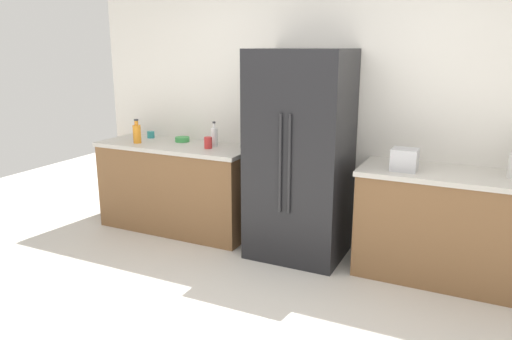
# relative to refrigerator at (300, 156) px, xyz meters

# --- Properties ---
(ground_plane) EXTENTS (9.75, 9.75, 0.00)m
(ground_plane) POSITION_rel_refrigerator_xyz_m (0.06, -1.40, -0.92)
(ground_plane) COLOR beige
(kitchen_back_panel) EXTENTS (4.87, 0.10, 3.07)m
(kitchen_back_panel) POSITION_rel_refrigerator_xyz_m (0.06, 0.41, 0.62)
(kitchen_back_panel) COLOR silver
(kitchen_back_panel) RESTS_ON ground_plane
(counter_left) EXTENTS (1.62, 0.62, 0.90)m
(counter_left) POSITION_rel_refrigerator_xyz_m (-1.35, 0.05, -0.47)
(counter_left) COLOR brown
(counter_left) RESTS_ON ground_plane
(counter_right) EXTENTS (1.61, 0.62, 0.90)m
(counter_right) POSITION_rel_refrigerator_xyz_m (1.35, 0.05, -0.47)
(counter_right) COLOR brown
(counter_right) RESTS_ON ground_plane
(refrigerator) EXTENTS (0.83, 0.70, 1.84)m
(refrigerator) POSITION_rel_refrigerator_xyz_m (0.00, 0.00, 0.00)
(refrigerator) COLOR black
(refrigerator) RESTS_ON ground_plane
(toaster) EXTENTS (0.20, 0.18, 0.17)m
(toaster) POSITION_rel_refrigerator_xyz_m (0.90, -0.04, 0.07)
(toaster) COLOR silver
(toaster) RESTS_ON counter_right
(bottle_a) EXTENTS (0.07, 0.07, 0.24)m
(bottle_a) POSITION_rel_refrigerator_xyz_m (-0.95, 0.14, 0.07)
(bottle_a) COLOR white
(bottle_a) RESTS_ON counter_left
(bottle_b) EXTENTS (0.08, 0.08, 0.24)m
(bottle_b) POSITION_rel_refrigerator_xyz_m (-1.74, -0.07, 0.08)
(bottle_b) COLOR orange
(bottle_b) RESTS_ON counter_left
(cup_a) EXTENTS (0.08, 0.08, 0.11)m
(cup_a) POSITION_rel_refrigerator_xyz_m (-0.95, 0.02, 0.03)
(cup_a) COLOR red
(cup_a) RESTS_ON counter_left
(cup_b) EXTENTS (0.08, 0.08, 0.07)m
(cup_b) POSITION_rel_refrigerator_xyz_m (-1.79, 0.22, 0.01)
(cup_b) COLOR teal
(cup_b) RESTS_ON counter_left
(bowl_a) EXTENTS (0.15, 0.15, 0.05)m
(bowl_a) POSITION_rel_refrigerator_xyz_m (-1.36, 0.19, 0.00)
(bowl_a) COLOR green
(bowl_a) RESTS_ON counter_left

